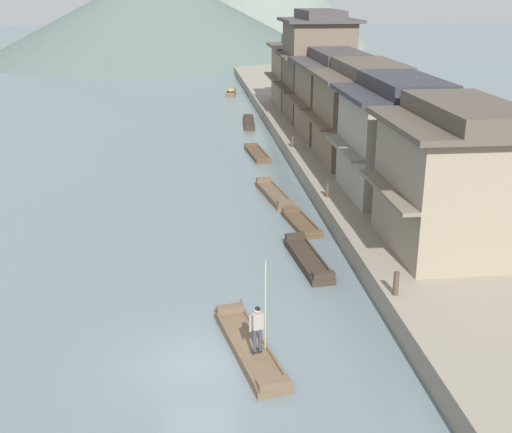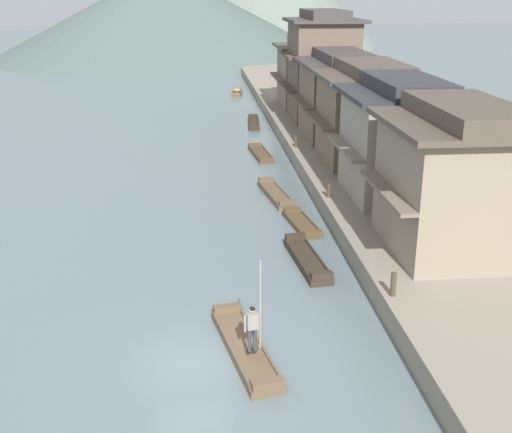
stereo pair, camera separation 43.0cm
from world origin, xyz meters
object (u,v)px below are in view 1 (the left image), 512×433
Objects in this scene: boat_midriver_upstream at (274,194)px; mooring_post_dock_near at (396,283)px; boat_moored_third at (257,154)px; boat_moored_nearest at (231,92)px; mooring_post_dock_far at (292,142)px; house_waterfront_narrow at (337,95)px; boat_foreground_poled at (250,348)px; house_waterfront_far at (318,66)px; boat_moored_second at (308,260)px; house_waterfront_end at (303,72)px; house_waterfront_second at (400,138)px; boatman_person at (258,323)px; boat_midriver_drifting at (301,224)px; mooring_post_dock_mid at (327,190)px; house_waterfront_tall at (367,113)px; house_waterfront_nearest at (462,179)px; boat_moored_far at (249,123)px.

mooring_post_dock_near is at bearing -80.71° from boat_midriver_upstream.
boat_moored_third is 5.48× the size of mooring_post_dock_near.
boat_midriver_upstream is (-0.23, -37.63, -0.10)m from boat_moored_nearest.
mooring_post_dock_near reaches higher than boat_moored_nearest.
boat_moored_third is 2.93m from mooring_post_dock_far.
boat_moored_third is at bearing -164.30° from house_waterfront_narrow.
house_waterfront_far is at bearing 75.34° from boat_foreground_poled.
boat_midriver_upstream is at bearing 99.29° from mooring_post_dock_near.
boat_moored_second reaches higher than boat_midriver_upstream.
mooring_post_dock_near is at bearing -95.29° from house_waterfront_end.
mooring_post_dock_near is (5.43, 1.82, 1.20)m from boat_foreground_poled.
boatman_person is at bearing -122.25° from house_waterfront_second.
house_waterfront_far reaches higher than boat_midriver_drifting.
house_waterfront_end reaches higher than boat_midriver_upstream.
house_waterfront_end is at bearing 82.55° from mooring_post_dock_mid.
mooring_post_dock_mid is (-4.02, -7.40, -2.64)m from house_waterfront_tall.
house_waterfront_tall reaches higher than boat_midriver_upstream.
house_waterfront_second is 14.38m from house_waterfront_narrow.
boat_foreground_poled is at bearing 102.61° from boatman_person.
house_waterfront_narrow reaches higher than boat_foreground_poled.
mooring_post_dock_far is at bearing -32.19° from boat_moored_third.
boatman_person is 0.44× the size of house_waterfront_tall.
house_waterfront_narrow is at bearing -88.90° from house_waterfront_far.
house_waterfront_second is (9.05, 14.34, 2.41)m from boatman_person.
boatman_person is 0.78× the size of boat_midriver_drifting.
boat_moored_third is 0.70× the size of house_waterfront_nearest.
mooring_post_dock_far is at bearing -110.19° from house_waterfront_far.
boat_moored_nearest is (3.09, 54.89, -1.25)m from boatman_person.
boat_midriver_drifting is 30.62m from house_waterfront_end.
house_waterfront_tall reaches higher than boat_moored_far.
house_waterfront_tall is at bearing 61.46° from mooring_post_dock_mid.
house_waterfront_narrow is (-0.02, 14.38, -0.00)m from house_waterfront_second.
mooring_post_dock_far reaches higher than boat_midriver_drifting.
house_waterfront_far is 9.80× the size of mooring_post_dock_near.
mooring_post_dock_mid is (-3.92, 7.38, -2.64)m from house_waterfront_nearest.
boat_moored_nearest is at bearing 89.96° from boat_moored_second.
house_waterfront_narrow is at bearing 15.70° from boat_moored_third.
mooring_post_dock_far reaches higher than boat_moored_nearest.
mooring_post_dock_mid is at bearing 69.70° from boatman_person.
mooring_post_dock_far is at bearing 77.64° from boat_foreground_poled.
house_waterfront_nearest is at bearing -89.60° from house_waterfront_end.
boat_moored_second is 0.68× the size of house_waterfront_nearest.
boat_moored_nearest is 40.77m from mooring_post_dock_mid.
house_waterfront_far reaches higher than boat_midriver_upstream.
mooring_post_dock_mid is (1.79, -23.98, 1.16)m from boat_moored_far.
boat_midriver_drifting is (0.61, -14.60, 0.01)m from boat_moored_third.
boat_moored_nearest is 5.87× the size of mooring_post_dock_far.
house_waterfront_tall is 6.25m from mooring_post_dock_far.
mooring_post_dock_near is (2.39, -14.64, 1.20)m from boat_midriver_upstream.
mooring_post_dock_near reaches higher than mooring_post_dock_far.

